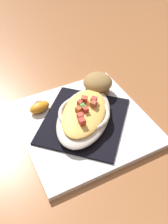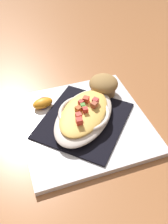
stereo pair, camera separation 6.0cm
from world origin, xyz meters
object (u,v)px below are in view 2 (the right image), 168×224
(gratin_dish, at_px, (84,114))
(square_plate, at_px, (84,123))
(muffin, at_px, (103,85))
(orange_garnish, at_px, (43,103))

(gratin_dish, bearing_deg, square_plate, 142.03)
(square_plate, distance_m, muffin, 0.12)
(gratin_dish, distance_m, muffin, 0.12)
(square_plate, bearing_deg, muffin, 42.74)
(gratin_dish, bearing_deg, muffin, 42.75)
(square_plate, relative_size, orange_garnish, 5.07)
(square_plate, relative_size, muffin, 3.92)
(gratin_dish, xyz_separation_m, orange_garnish, (-0.08, 0.09, -0.01))
(orange_garnish, bearing_deg, square_plate, -48.19)
(gratin_dish, relative_size, muffin, 3.02)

